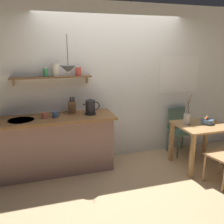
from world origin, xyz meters
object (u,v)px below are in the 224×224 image
Objects in this scene: dining_table at (201,132)px; electric_kettle at (91,107)px; twig_vase at (187,119)px; knife_block at (72,107)px; dining_chair_far at (179,128)px; pendant_lamp at (68,69)px; coffee_mug_spare at (55,114)px; coffee_mug_by_sink at (44,115)px; fruit_bowl at (207,121)px.

dining_table is 3.00× the size of electric_kettle.
twig_vase reaches higher than dining_table.
knife_block reaches higher than dining_table.
dining_chair_far is 2.39m from pendant_lamp.
electric_kettle is at bearing 2.33° from coffee_mug_spare.
pendant_lamp is at bearing 169.24° from twig_vase.
pendant_lamp reaches higher than coffee_mug_by_sink.
dining_table is at bearing -18.69° from twig_vase.
dining_table is 2.18m from knife_block.
pendant_lamp is (-2.10, 0.43, 1.06)m from dining_table.
pendant_lamp is (-1.86, 0.35, 0.83)m from twig_vase.
fruit_bowl is 1.95m from electric_kettle.
coffee_mug_by_sink is (-0.45, -0.18, -0.06)m from knife_block.
electric_kettle is at bearing 165.17° from twig_vase.
dining_chair_far is 0.67m from twig_vase.
twig_vase is 1.90m from knife_block.
coffee_mug_by_sink is (-2.59, 0.46, 0.18)m from fruit_bowl.
dining_chair_far is at bearing 102.06° from fruit_bowl.
twig_vase reaches higher than dining_chair_far.
pendant_lamp is at bearing -175.26° from dining_chair_far.
knife_block is at bearing 74.44° from pendant_lamp.
dining_table is 1.64× the size of twig_vase.
electric_kettle is (-1.74, -0.12, 0.56)m from dining_chair_far.
pendant_lamp is (0.39, -0.03, 0.69)m from coffee_mug_by_sink.
coffee_mug_spare reaches higher than coffee_mug_by_sink.
fruit_bowl is 2.48m from coffee_mug_spare.
knife_block reaches higher than coffee_mug_spare.
dining_table is at bearing -17.49° from knife_block.
fruit_bowl is 1.68× the size of coffee_mug_by_sink.
electric_kettle is (-1.53, 0.41, 0.21)m from twig_vase.
twig_vase is 4.15× the size of coffee_mug_by_sink.
knife_block is at bearing 178.94° from dining_chair_far.
knife_block is 0.67m from pendant_lamp.
dining_table is 2.56m from coffee_mug_by_sink.
coffee_mug_spare is 0.23× the size of pendant_lamp.
coffee_mug_by_sink is 0.96× the size of coffee_mug_spare.
dining_table is 4.04× the size of fruit_bowl.
fruit_bowl is (0.10, 0.01, 0.19)m from dining_table.
coffee_mug_by_sink is (-2.49, 0.47, 0.37)m from dining_table.
knife_block reaches higher than dining_chair_far.
coffee_mug_spare is (-2.10, 0.38, 0.14)m from twig_vase.
coffee_mug_by_sink is 0.79m from pendant_lamp.
coffee_mug_by_sink is at bearing -178.62° from electric_kettle.
coffee_mug_spare is (-2.33, 0.46, 0.37)m from dining_table.
coffee_mug_spare is at bearing -2.01° from coffee_mug_by_sink.
fruit_bowl is 2.64m from coffee_mug_by_sink.
electric_kettle is (-1.87, 0.48, 0.25)m from fruit_bowl.
electric_kettle is 0.97× the size of knife_block.
knife_block is (-2.02, 0.04, 0.55)m from dining_chair_far.
dining_table is 2.39m from pendant_lamp.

